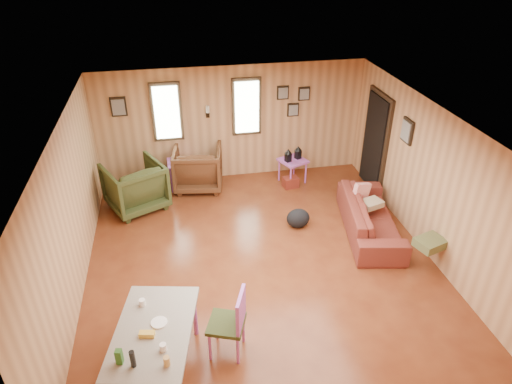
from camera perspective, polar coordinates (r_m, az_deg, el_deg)
room at (r=7.12m, az=1.53°, el=0.71°), size 5.54×6.04×2.44m
sofa at (r=8.21m, az=14.19°, el=-2.38°), size 1.00×2.20×0.83m
recliner_brown at (r=9.40m, az=-7.27°, el=3.26°), size 1.07×1.02×0.98m
recliner_green at (r=8.91m, az=-14.91°, el=0.97°), size 1.30×1.27×1.02m
end_table at (r=9.51m, az=-9.26°, el=2.80°), size 0.57×0.52×0.71m
side_table at (r=9.53m, az=4.64°, el=4.17°), size 0.65×0.65×0.80m
cooler at (r=9.52m, az=4.34°, el=1.23°), size 0.34×0.27×0.22m
backpack at (r=8.24m, az=5.28°, el=-3.29°), size 0.51×0.45×0.36m
sofa_pillows at (r=7.96m, az=17.07°, el=-3.20°), size 0.97×1.88×0.39m
dining_table at (r=5.60m, az=-12.69°, el=-16.96°), size 1.15×1.59×0.95m
dining_chair at (r=5.81m, az=-3.01°, el=-15.70°), size 0.56×0.56×0.97m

